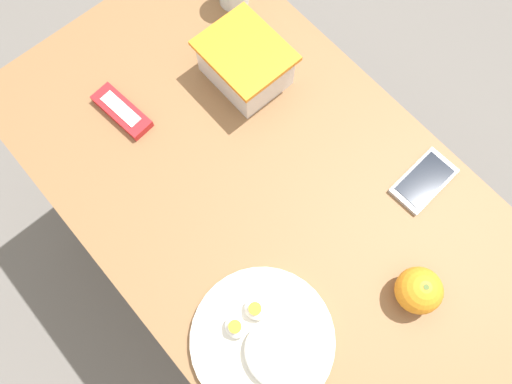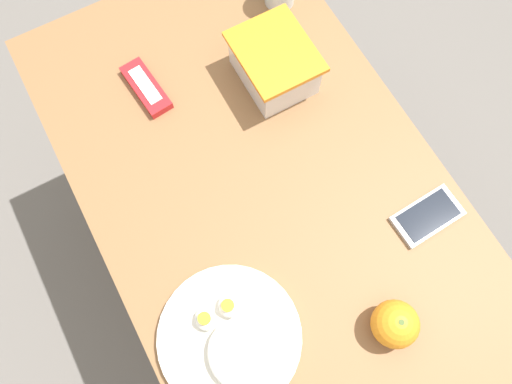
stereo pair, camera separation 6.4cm
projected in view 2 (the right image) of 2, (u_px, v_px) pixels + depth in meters
ground_plane at (261, 260)px, 1.64m from camera, size 10.00×10.00×0.00m
table at (264, 204)px, 1.06m from camera, size 1.11×0.65×0.72m
food_container at (274, 66)px, 0.99m from camera, size 0.17×0.14×0.09m
orange_fruit at (395, 324)px, 0.83m from camera, size 0.08×0.08×0.08m
rice_plate at (231, 341)px, 0.84m from camera, size 0.25×0.25×0.05m
candy_bar at (146, 87)px, 1.01m from camera, size 0.14×0.06×0.02m
cell_phone at (427, 216)px, 0.93m from camera, size 0.07×0.13×0.01m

